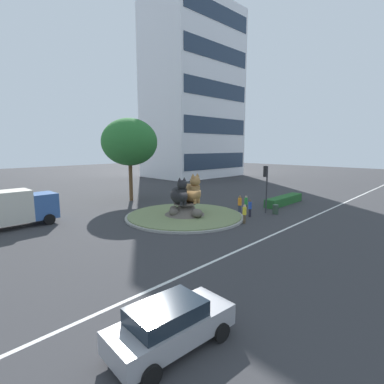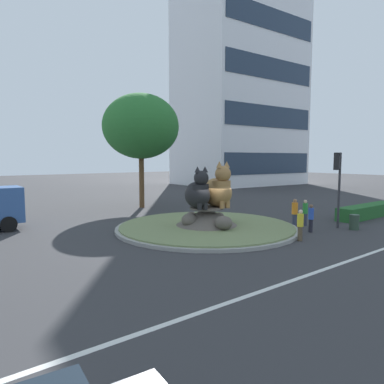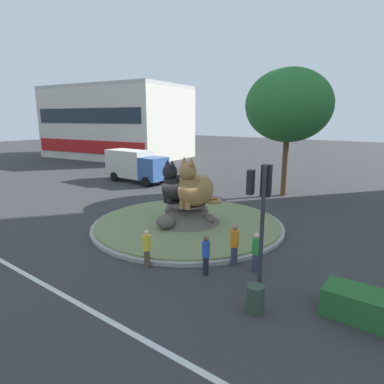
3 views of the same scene
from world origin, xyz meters
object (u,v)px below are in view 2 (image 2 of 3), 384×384
at_px(traffic_light_mast, 338,173).
at_px(office_tower, 240,77).
at_px(cat_statue_tabby, 218,190).
at_px(pedestrian_blue_shirt, 311,217).
at_px(pedestrian_orange_shirt, 295,212).
at_px(pedestrian_green_shirt, 305,212).
at_px(broadleaf_tree_behind_island, 141,126).
at_px(cat_statue_black, 198,193).
at_px(pedestrian_yellow_shirt, 300,224).
at_px(litter_bin, 354,222).

distance_m(traffic_light_mast, office_tower, 39.96).
xyz_separation_m(cat_statue_tabby, pedestrian_blue_shirt, (3.53, -4.06, -1.47)).
distance_m(pedestrian_orange_shirt, pedestrian_green_shirt, 1.00).
height_order(broadleaf_tree_behind_island, pedestrian_blue_shirt, broadleaf_tree_behind_island).
height_order(cat_statue_black, cat_statue_tabby, cat_statue_tabby).
relative_size(pedestrian_yellow_shirt, pedestrian_blue_shirt, 1.01).
relative_size(cat_statue_black, cat_statue_tabby, 0.89).
distance_m(office_tower, pedestrian_yellow_shirt, 44.08).
bearing_deg(cat_statue_black, broadleaf_tree_behind_island, -176.62).
xyz_separation_m(traffic_light_mast, litter_bin, (0.38, -0.96, -2.92)).
distance_m(pedestrian_orange_shirt, litter_bin, 3.47).
bearing_deg(cat_statue_tabby, office_tower, 140.45).
bearing_deg(pedestrian_orange_shirt, pedestrian_yellow_shirt, 103.48).
height_order(cat_statue_black, litter_bin, cat_statue_black).
relative_size(cat_statue_black, litter_bin, 2.75).
bearing_deg(cat_statue_black, pedestrian_blue_shirt, 64.36).
height_order(cat_statue_tabby, pedestrian_blue_shirt, cat_statue_tabby).
bearing_deg(cat_statue_tabby, pedestrian_blue_shirt, 48.46).
bearing_deg(litter_bin, traffic_light_mast, 111.78).
relative_size(broadleaf_tree_behind_island, pedestrian_yellow_shirt, 5.97).
relative_size(cat_statue_black, pedestrian_orange_shirt, 1.40).
relative_size(cat_statue_tabby, broadleaf_tree_behind_island, 0.29).
relative_size(broadleaf_tree_behind_island, pedestrian_green_shirt, 5.90).
bearing_deg(traffic_light_mast, litter_bin, -166.62).
bearing_deg(pedestrian_yellow_shirt, litter_bin, -40.56).
bearing_deg(traffic_light_mast, cat_statue_tabby, 45.48).
distance_m(cat_statue_black, pedestrian_orange_shirt, 6.19).
relative_size(broadleaf_tree_behind_island, pedestrian_orange_shirt, 5.49).
distance_m(traffic_light_mast, pedestrian_orange_shirt, 3.47).
relative_size(pedestrian_yellow_shirt, pedestrian_orange_shirt, 0.92).
height_order(traffic_light_mast, broadleaf_tree_behind_island, broadleaf_tree_behind_island).
distance_m(cat_statue_tabby, pedestrian_orange_shirt, 4.97).
bearing_deg(pedestrian_yellow_shirt, pedestrian_blue_shirt, -16.17).
bearing_deg(pedestrian_yellow_shirt, cat_statue_tabby, 66.02).
xyz_separation_m(cat_statue_tabby, pedestrian_green_shirt, (4.99, -2.68, -1.46)).
distance_m(cat_statue_tabby, broadleaf_tree_behind_island, 11.76).
height_order(cat_statue_tabby, pedestrian_yellow_shirt, cat_statue_tabby).
xyz_separation_m(cat_statue_black, traffic_light_mast, (7.22, -4.45, 1.14)).
xyz_separation_m(pedestrian_yellow_shirt, pedestrian_green_shirt, (3.77, 2.30, 0.02)).
bearing_deg(litter_bin, office_tower, 55.23).
bearing_deg(office_tower, pedestrian_green_shirt, -125.86).
relative_size(cat_statue_tabby, office_tower, 0.08).
height_order(cat_statue_black, pedestrian_orange_shirt, cat_statue_black).
bearing_deg(traffic_light_mast, pedestrian_blue_shirt, 76.67).
height_order(traffic_light_mast, pedestrian_blue_shirt, traffic_light_mast).
distance_m(office_tower, pedestrian_orange_shirt, 40.75).
bearing_deg(pedestrian_yellow_shirt, pedestrian_orange_shirt, 2.63).
distance_m(office_tower, broadleaf_tree_behind_island, 32.73).
height_order(office_tower, pedestrian_green_shirt, office_tower).
xyz_separation_m(traffic_light_mast, office_tower, (22.02, 30.21, 14.12)).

